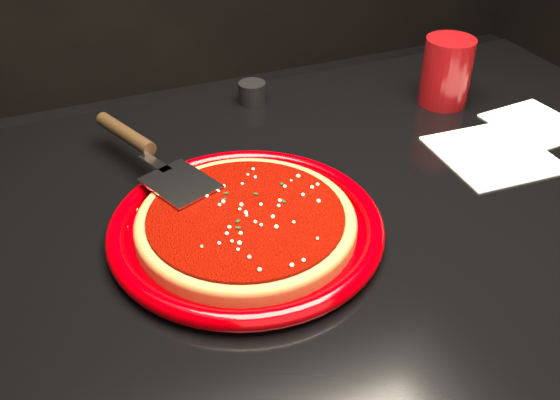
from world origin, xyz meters
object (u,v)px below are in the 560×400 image
(plate, at_px, (246,227))
(cup, at_px, (446,72))
(pizza_server, at_px, (151,154))
(ramekin, at_px, (252,93))
(table, at_px, (335,368))

(plate, xyz_separation_m, cup, (0.46, 0.22, 0.05))
(pizza_server, height_order, ramekin, pizza_server)
(table, xyz_separation_m, cup, (0.29, 0.19, 0.43))
(cup, xyz_separation_m, ramekin, (-0.31, 0.13, -0.04))
(plate, height_order, pizza_server, pizza_server)
(plate, xyz_separation_m, pizza_server, (-0.08, 0.18, 0.03))
(table, height_order, ramekin, ramekin)
(table, relative_size, cup, 10.06)
(cup, bearing_deg, pizza_server, -175.00)
(table, xyz_separation_m, pizza_server, (-0.24, 0.15, 0.42))
(cup, relative_size, ramekin, 2.45)
(cup, height_order, ramekin, cup)
(pizza_server, bearing_deg, cup, -16.43)
(pizza_server, height_order, cup, cup)
(plate, bearing_deg, table, 9.60)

